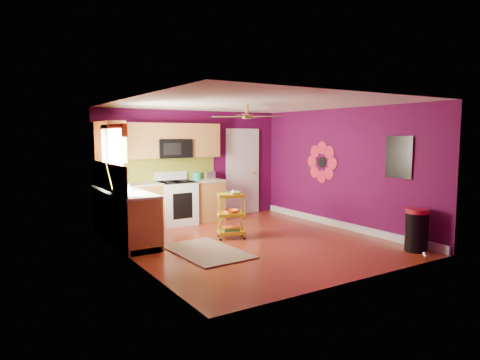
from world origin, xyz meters
TOP-DOWN VIEW (x-y plane):
  - ground at (0.00, 0.00)m, footprint 5.00×5.00m
  - room_envelope at (0.03, 0.00)m, footprint 4.54×5.04m
  - lower_cabinets at (-1.35, 1.82)m, footprint 2.81×2.31m
  - electric_range at (-0.55, 2.17)m, footprint 0.76×0.66m
  - upper_cabinetry at (-1.24, 2.17)m, footprint 2.80×2.30m
  - left_window at (-2.22, 1.05)m, footprint 0.08×1.35m
  - panel_door at (1.35, 2.47)m, footprint 0.95×0.11m
  - right_wall_art at (2.23, -0.34)m, footprint 0.04×2.74m
  - ceiling_fan at (0.00, 0.20)m, footprint 1.01×1.01m
  - shag_rug at (-1.05, -0.17)m, footprint 1.07×1.66m
  - rolling_cart at (-0.20, 0.42)m, footprint 0.61×0.54m
  - trash_can at (1.96, -2.00)m, footprint 0.39×0.42m
  - teal_kettle at (0.00, 2.28)m, footprint 0.18×0.18m
  - toaster at (0.31, 2.23)m, footprint 0.22×0.15m
  - soap_bottle_a at (-1.91, 1.30)m, footprint 0.08×0.08m
  - soap_bottle_b at (-1.90, 1.35)m, footprint 0.12×0.12m
  - counter_dish at (-1.91, 1.84)m, footprint 0.25×0.25m
  - counter_cup at (-2.01, 0.79)m, footprint 0.12×0.12m

SIDE VIEW (x-z plane):
  - ground at x=0.00m, z-range 0.00..0.00m
  - shag_rug at x=-1.05m, z-range 0.00..0.02m
  - trash_can at x=1.96m, z-range 0.00..0.72m
  - lower_cabinets at x=-1.35m, z-range -0.04..0.90m
  - rolling_cart at x=-0.20m, z-range 0.01..0.93m
  - electric_range at x=-0.55m, z-range -0.08..1.05m
  - counter_dish at x=-1.91m, z-range 0.94..1.00m
  - counter_cup at x=-2.01m, z-range 0.94..1.04m
  - soap_bottle_b at x=-1.90m, z-range 0.94..1.10m
  - teal_kettle at x=0.00m, z-range 0.92..1.13m
  - soap_bottle_a at x=-1.91m, z-range 0.94..1.11m
  - panel_door at x=1.35m, z-range -0.05..2.10m
  - toaster at x=0.31m, z-range 0.94..1.12m
  - right_wall_art at x=2.23m, z-range 0.92..1.96m
  - room_envelope at x=0.03m, z-range 0.37..2.89m
  - left_window at x=-2.22m, z-range 1.20..2.28m
  - upper_cabinetry at x=-1.24m, z-range 1.17..2.43m
  - ceiling_fan at x=0.00m, z-range 2.16..2.42m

